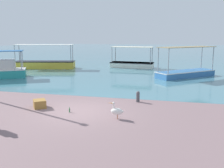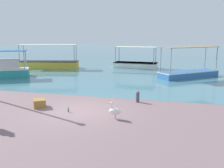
% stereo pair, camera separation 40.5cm
% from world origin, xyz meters
% --- Properties ---
extents(ground, '(120.00, 120.00, 0.00)m').
position_xyz_m(ground, '(0.00, 0.00, 0.00)').
color(ground, '#7A6063').
extents(harbor_water, '(110.00, 90.00, 0.00)m').
position_xyz_m(harbor_water, '(0.00, 48.00, 0.00)').
color(harbor_water, teal).
rests_on(harbor_water, ground).
extents(fishing_boat_far_right, '(7.08, 3.18, 2.76)m').
position_xyz_m(fishing_boat_far_right, '(-9.76, 14.81, 0.59)').
color(fishing_boat_far_right, gold).
rests_on(fishing_boat_far_right, harbor_water).
extents(fishing_boat_near_right, '(5.19, 2.12, 2.46)m').
position_xyz_m(fishing_boat_near_right, '(0.04, 17.85, 0.50)').
color(fishing_boat_near_right, white).
rests_on(fishing_boat_near_right, harbor_water).
extents(fishing_boat_center, '(5.58, 5.17, 2.79)m').
position_xyz_m(fishing_boat_center, '(5.92, 12.24, 0.51)').
color(fishing_boat_center, teal).
rests_on(fishing_boat_center, harbor_water).
extents(pelican, '(0.80, 0.31, 0.80)m').
position_xyz_m(pelican, '(2.17, -0.79, 0.38)').
color(pelican, '#E0997A').
rests_on(pelican, ground).
extents(mooring_bollard, '(0.21, 0.21, 0.64)m').
position_xyz_m(mooring_bollard, '(2.74, 2.41, 0.34)').
color(mooring_bollard, '#47474C').
rests_on(mooring_bollard, ground).
extents(cargo_crate, '(0.91, 0.93, 0.43)m').
position_xyz_m(cargo_crate, '(-2.24, 0.04, 0.21)').
color(cargo_crate, olive).
rests_on(cargo_crate, ground).
extents(glass_bottle, '(0.07, 0.07, 0.27)m').
position_xyz_m(glass_bottle, '(-0.36, -0.36, 0.11)').
color(glass_bottle, '#3F7F4C').
rests_on(glass_bottle, ground).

